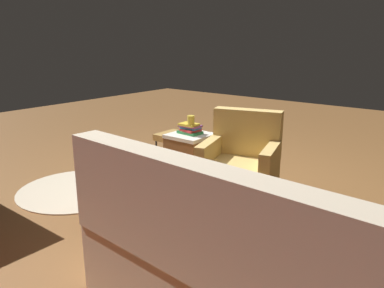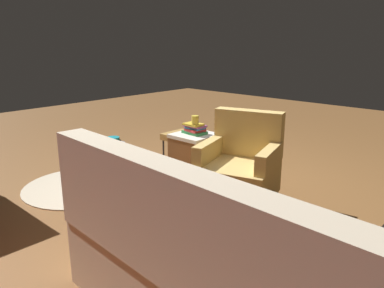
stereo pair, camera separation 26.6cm
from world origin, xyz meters
name	(u,v)px [view 2 (the right image)]	position (x,y,z in m)	size (l,w,h in m)	color
ground	(209,186)	(0.00, 0.00, 0.00)	(12.00, 12.00, 0.00)	brown
couch	(218,277)	(-1.39, 1.58, 0.33)	(1.94, 0.95, 1.00)	beige
armchair	(240,167)	(-0.49, 0.14, 0.36)	(0.82, 0.84, 0.87)	tan
laptop_desk	(127,170)	(0.09, 1.01, 0.42)	(0.56, 0.44, 0.48)	olive
laptop	(123,159)	(0.09, 1.05, 0.53)	(0.33, 0.27, 0.21)	silver
wicker_hamper	(195,154)	(0.38, -0.18, 0.24)	(0.45, 0.45, 0.48)	brown
book_stack_hamper	(195,129)	(0.39, -0.19, 0.54)	(0.27, 0.20, 0.12)	#338C4C
yellow_mug	(195,120)	(0.33, -0.14, 0.65)	(0.08, 0.08, 0.10)	yellow
tv_remote	(193,130)	(0.48, -0.26, 0.49)	(0.05, 0.16, 0.02)	#262628
ottoman	(182,137)	(0.85, -0.45, 0.31)	(0.40, 0.40, 0.36)	#AD8442
circular_rug	(81,186)	(1.00, 0.95, 0.01)	(1.20, 1.20, 0.01)	beige
pet_bowl_steel	(118,144)	(2.03, -0.31, 0.03)	(0.20, 0.20, 0.05)	silver
pet_bowl_teal	(113,139)	(2.35, -0.45, 0.03)	(0.20, 0.20, 0.05)	teal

